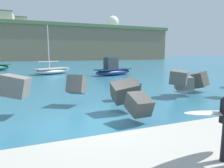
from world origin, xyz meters
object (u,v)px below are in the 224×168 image
Objects in this scene: mooring_buoy_inner at (201,77)px; station_building_west at (22,23)px; boat_near_left at (113,70)px; boat_near_centre at (52,71)px; station_building_central at (5,18)px; radar_dome at (113,24)px.

mooring_buoy_inner is 0.05× the size of station_building_west.
boat_near_centre is (-6.92, 4.32, -0.23)m from boat_near_left.
station_building_west is at bearing 103.55° from mooring_buoy_inner.
boat_near_left is 0.90× the size of boat_near_centre.
station_building_west is at bearing 99.76° from boat_near_left.
station_building_central reaches higher than station_building_west.
station_building_central is at bearing 109.41° from mooring_buoy_inner.
boat_near_centre is at bearing 148.00° from boat_near_left.
station_building_central reaches higher than mooring_buoy_inner.
station_building_west is at bearing -176.77° from radar_dome.
station_building_central is (-49.56, -14.26, -2.26)m from radar_dome.
station_building_central is (-18.37, 64.96, 15.31)m from boat_near_left.
radar_dome is 1.04× the size of station_building_west.
station_building_central is at bearing -113.77° from station_building_west.
radar_dome is at bearing 3.23° from station_building_west.
boat_near_left reaches higher than mooring_buoy_inner.
radar_dome is (38.10, 74.90, 17.79)m from boat_near_centre.
mooring_buoy_inner is 87.64m from station_building_west.
radar_dome reaches higher than station_building_central.
boat_near_centre reaches higher than boat_near_left.
radar_dome is (31.19, 79.22, 17.56)m from boat_near_left.
radar_dome is at bearing 63.04° from boat_near_centre.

